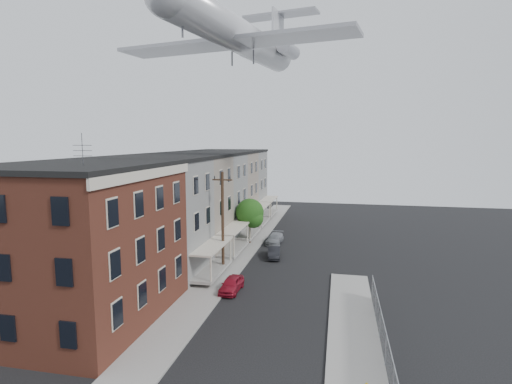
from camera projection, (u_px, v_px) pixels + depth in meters
sidewalk_left at (240, 253)px, 41.72m from camera, size 3.00×62.00×0.12m
sidewalk_right at (355, 353)px, 22.01m from camera, size 3.00×26.00×0.12m
curb_left at (254, 253)px, 41.42m from camera, size 0.15×62.00×0.14m
curb_right at (328, 350)px, 22.30m from camera, size 0.15×26.00×0.14m
corner_building at (80, 242)px, 25.87m from camera, size 10.31×12.30×12.15m
row_house_a at (148, 216)px, 35.09m from camera, size 11.98×7.00×10.30m
row_house_b at (179, 204)px, 41.89m from camera, size 11.98×7.00×10.30m
row_house_c at (202, 195)px, 48.68m from camera, size 11.98×7.00×10.30m
row_house_d at (219, 188)px, 55.48m from camera, size 11.98×7.00×10.30m
row_house_e at (232, 183)px, 62.27m from camera, size 11.98×7.00×10.30m
chainlink_fence at (386, 349)px, 20.62m from camera, size 0.06×18.06×1.90m
utility_pole at (223, 221)px, 35.32m from camera, size 1.80×0.26×9.00m
street_tree at (251, 214)px, 45.04m from camera, size 3.22×3.20×5.20m
car_near at (232, 284)px, 31.09m from camera, size 1.49×3.45×1.16m
car_mid at (274, 252)px, 40.10m from camera, size 1.65×3.54×1.12m
car_far at (275, 239)px, 45.62m from camera, size 1.71×3.96×1.14m
airplane at (241, 37)px, 38.87m from camera, size 23.79×27.18×7.81m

